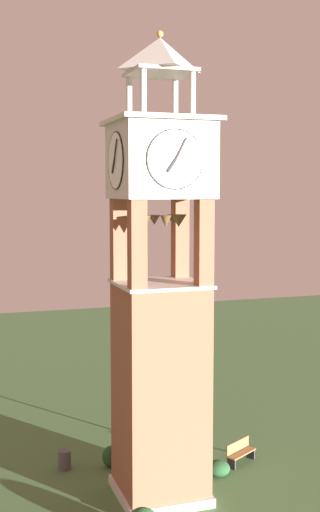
% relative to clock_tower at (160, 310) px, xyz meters
% --- Properties ---
extents(ground, '(80.00, 80.00, 0.00)m').
position_rel_clock_tower_xyz_m(ground, '(0.00, 0.00, -7.12)').
color(ground, '#476B3D').
extents(clock_tower, '(3.62, 3.62, 17.13)m').
position_rel_clock_tower_xyz_m(clock_tower, '(0.00, 0.00, 0.00)').
color(clock_tower, '#93543D').
rests_on(clock_tower, ground).
extents(park_bench, '(1.19, 1.60, 0.95)m').
position_rel_clock_tower_xyz_m(park_bench, '(1.73, -4.15, -6.64)').
color(park_bench, brown).
rests_on(park_bench, ground).
extents(lamp_post, '(0.36, 0.36, 4.10)m').
position_rel_clock_tower_xyz_m(lamp_post, '(6.51, -0.45, -4.30)').
color(lamp_post, black).
rests_on(lamp_post, ground).
extents(trash_bin, '(0.52, 0.52, 0.80)m').
position_rel_clock_tower_xyz_m(trash_bin, '(3.46, 3.02, -6.72)').
color(trash_bin, '#4C4C51').
rests_on(trash_bin, ground).
extents(shrub_left_of_tower, '(0.97, 0.97, 0.62)m').
position_rel_clock_tower_xyz_m(shrub_left_of_tower, '(0.89, -2.78, -6.81)').
color(shrub_left_of_tower, '#234C28').
rests_on(shrub_left_of_tower, ground).
extents(shrub_behind_bench, '(0.71, 0.71, 0.90)m').
position_rel_clock_tower_xyz_m(shrub_behind_bench, '(3.08, 1.15, -6.67)').
color(shrub_behind_bench, '#234C28').
rests_on(shrub_behind_bench, ground).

